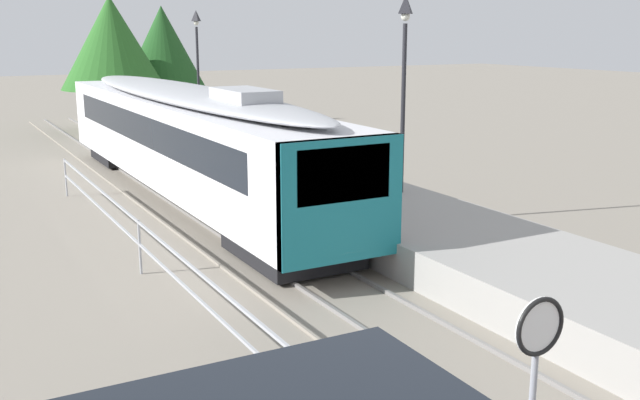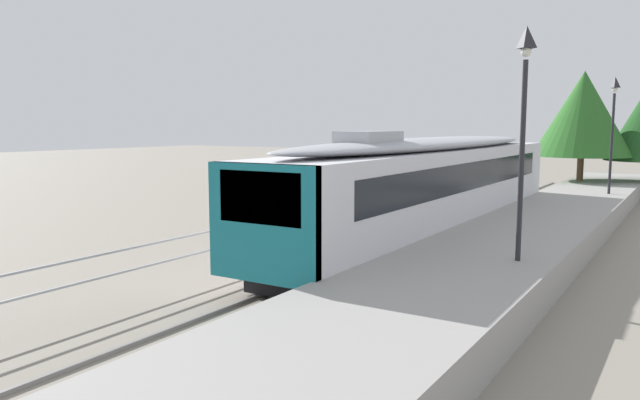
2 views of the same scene
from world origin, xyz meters
name	(u,v)px [view 1 (image 1 of 2)]	position (x,y,z in m)	size (l,w,h in m)	color
ground_plane	(142,260)	(-3.00, 22.00, 0.00)	(160.00, 160.00, 0.00)	gray
track_rails	(258,241)	(0.00, 22.00, 0.03)	(3.20, 60.00, 0.14)	gray
commuter_train	(185,134)	(0.00, 27.52, 2.15)	(2.82, 19.88, 3.74)	silver
station_platform	(365,211)	(3.25, 22.00, 0.45)	(3.90, 60.00, 0.90)	#999691
platform_lamp_mid_platform	(404,57)	(4.34, 21.87, 4.62)	(0.34, 0.34, 5.35)	#232328
platform_lamp_far_end	(197,46)	(4.34, 38.43, 4.62)	(0.34, 0.34, 5.35)	#232328
speed_limit_sign	(537,362)	(-2.20, 10.25, 2.12)	(0.61, 0.10, 2.81)	#9EA0A5
tree_behind_carpark	(163,48)	(5.33, 47.12, 4.38)	(4.81, 4.81, 6.72)	brown
tree_behind_station_far	(112,43)	(2.01, 45.21, 4.71)	(5.45, 5.45, 7.14)	brown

